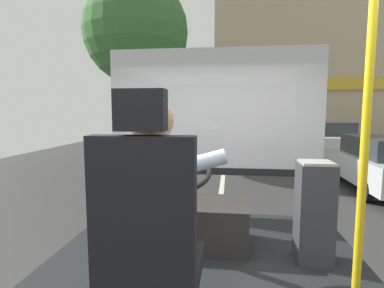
{
  "coord_description": "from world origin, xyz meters",
  "views": [
    {
      "loc": [
        0.19,
        -1.96,
        1.95
      ],
      "look_at": [
        -0.15,
        0.7,
        1.65
      ],
      "focal_mm": 28.42,
      "sensor_mm": 36.0,
      "label": 1
    }
  ],
  "objects": [
    {
      "name": "fare_box",
      "position": [
        0.87,
        0.52,
        1.12
      ],
      "size": [
        0.27,
        0.26,
        0.83
      ],
      "color": "#333338",
      "rests_on": "bus_floor"
    },
    {
      "name": "bus_driver",
      "position": [
        -0.19,
        -0.47,
        1.48
      ],
      "size": [
        0.75,
        0.55,
        0.84
      ],
      "color": "#332D28",
      "rests_on": "driver_seat"
    },
    {
      "name": "ground",
      "position": [
        0.0,
        8.8,
        -0.02
      ],
      "size": [
        18.0,
        44.0,
        0.06
      ],
      "color": "#333333"
    },
    {
      "name": "parked_car_white",
      "position": [
        4.06,
        11.18,
        0.76
      ],
      "size": [
        2.01,
        4.14,
        1.48
      ],
      "color": "silver",
      "rests_on": "ground"
    },
    {
      "name": "street_tree",
      "position": [
        -3.08,
        8.53,
        4.6
      ],
      "size": [
        3.59,
        3.59,
        6.42
      ],
      "color": "#4C3828",
      "rests_on": "ground"
    },
    {
      "name": "driver_seat",
      "position": [
        -0.19,
        -0.58,
        1.28
      ],
      "size": [
        0.48,
        0.48,
        1.32
      ],
      "color": "black",
      "rests_on": "bus_floor"
    },
    {
      "name": "windshield_panel",
      "position": [
        0.0,
        1.62,
        1.76
      ],
      "size": [
        2.5,
        0.08,
        1.48
      ],
      "color": "silver"
    },
    {
      "name": "parked_car_red",
      "position": [
        3.93,
        21.38,
        0.66
      ],
      "size": [
        2.01,
        3.94,
        1.28
      ],
      "color": "maroon",
      "rests_on": "ground"
    },
    {
      "name": "shop_building",
      "position": [
        4.16,
        16.59,
        4.49
      ],
      "size": [
        9.67,
        5.18,
        8.99
      ],
      "color": "tan",
      "rests_on": "ground"
    },
    {
      "name": "parked_car_charcoal",
      "position": [
        3.9,
        16.43,
        0.74
      ],
      "size": [
        1.95,
        4.44,
        1.44
      ],
      "color": "#474C51",
      "rests_on": "ground"
    },
    {
      "name": "handrail_pole",
      "position": [
        0.89,
        -0.27,
        1.67
      ],
      "size": [
        0.04,
        0.04,
        1.92
      ],
      "color": "gold",
      "rests_on": "bus_floor"
    },
    {
      "name": "steering_console",
      "position": [
        -0.19,
        0.7,
        0.94
      ],
      "size": [
        1.1,
        0.97,
        0.87
      ],
      "color": "#282623",
      "rests_on": "bus_floor"
    }
  ]
}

